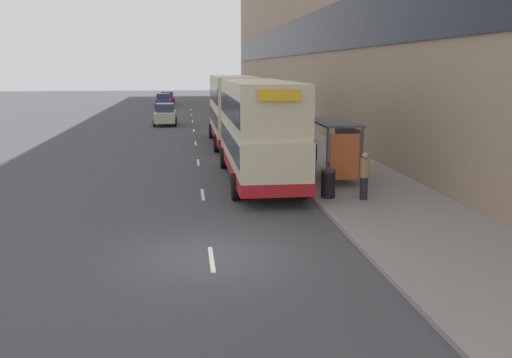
% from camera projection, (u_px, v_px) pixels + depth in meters
% --- Properties ---
extents(ground_plane, '(220.00, 220.00, 0.00)m').
position_uv_depth(ground_plane, '(211.00, 257.00, 14.84)').
color(ground_plane, '#424247').
extents(pavement, '(5.00, 93.00, 0.14)m').
position_uv_depth(pavement, '(262.00, 120.00, 53.10)').
color(pavement, gray).
rests_on(pavement, ground_plane).
extents(terrace_facade, '(3.10, 93.00, 16.43)m').
position_uv_depth(terrace_facade, '(306.00, 30.00, 52.01)').
color(terrace_facade, '#9E846B').
rests_on(terrace_facade, ground_plane).
extents(lane_mark_0, '(0.12, 2.00, 0.01)m').
position_uv_depth(lane_mark_0, '(212.00, 259.00, 14.64)').
color(lane_mark_0, silver).
rests_on(lane_mark_0, ground_plane).
extents(lane_mark_1, '(0.12, 2.00, 0.01)m').
position_uv_depth(lane_mark_1, '(203.00, 194.00, 22.09)').
color(lane_mark_1, silver).
rests_on(lane_mark_1, ground_plane).
extents(lane_mark_2, '(0.12, 2.00, 0.01)m').
position_uv_depth(lane_mark_2, '(198.00, 162.00, 29.54)').
color(lane_mark_2, silver).
rests_on(lane_mark_2, ground_plane).
extents(lane_mark_3, '(0.12, 2.00, 0.01)m').
position_uv_depth(lane_mark_3, '(196.00, 143.00, 36.99)').
color(lane_mark_3, silver).
rests_on(lane_mark_3, ground_plane).
extents(lane_mark_4, '(0.12, 2.00, 0.01)m').
position_uv_depth(lane_mark_4, '(194.00, 131.00, 44.43)').
color(lane_mark_4, silver).
rests_on(lane_mark_4, ground_plane).
extents(lane_mark_5, '(0.12, 2.00, 0.01)m').
position_uv_depth(lane_mark_5, '(192.00, 121.00, 51.88)').
color(lane_mark_5, silver).
rests_on(lane_mark_5, ground_plane).
extents(lane_mark_6, '(0.12, 2.00, 0.01)m').
position_uv_depth(lane_mark_6, '(192.00, 115.00, 59.33)').
color(lane_mark_6, silver).
rests_on(lane_mark_6, ground_plane).
extents(lane_mark_7, '(0.12, 2.00, 0.01)m').
position_uv_depth(lane_mark_7, '(191.00, 109.00, 66.77)').
color(lane_mark_7, silver).
rests_on(lane_mark_7, ground_plane).
extents(bus_shelter, '(1.60, 4.20, 2.48)m').
position_uv_depth(bus_shelter, '(338.00, 139.00, 23.96)').
color(bus_shelter, '#4C4C51').
rests_on(bus_shelter, ground_plane).
extents(double_decker_bus_near, '(2.85, 10.57, 4.30)m').
position_uv_depth(double_decker_bus_near, '(259.00, 129.00, 24.14)').
color(double_decker_bus_near, beige).
rests_on(double_decker_bus_near, ground_plane).
extents(double_decker_bus_ahead, '(2.85, 10.37, 4.30)m').
position_uv_depth(double_decker_bus_ahead, '(233.00, 109.00, 36.03)').
color(double_decker_bus_ahead, beige).
rests_on(double_decker_bus_ahead, ground_plane).
extents(car_0, '(1.96, 4.46, 1.66)m').
position_uv_depth(car_0, '(167.00, 98.00, 76.00)').
color(car_0, maroon).
rests_on(car_0, ground_plane).
extents(car_1, '(1.99, 4.57, 1.70)m').
position_uv_depth(car_1, '(163.00, 100.00, 70.06)').
color(car_1, navy).
rests_on(car_1, ground_plane).
extents(car_2, '(1.93, 4.42, 1.82)m').
position_uv_depth(car_2, '(165.00, 115.00, 48.60)').
color(car_2, '#B7B799').
rests_on(car_2, ground_plane).
extents(pedestrian_at_shelter, '(0.35, 0.35, 1.75)m').
position_uv_depth(pedestrian_at_shelter, '(313.00, 159.00, 24.10)').
color(pedestrian_at_shelter, '#23232D').
rests_on(pedestrian_at_shelter, ground_plane).
extents(pedestrian_1, '(0.34, 0.34, 1.72)m').
position_uv_depth(pedestrian_1, '(364.00, 176.00, 20.53)').
color(pedestrian_1, '#23232D').
rests_on(pedestrian_1, ground_plane).
extents(pedestrian_2, '(0.33, 0.33, 1.67)m').
position_uv_depth(pedestrian_2, '(345.00, 155.00, 25.47)').
color(pedestrian_2, '#23232D').
rests_on(pedestrian_2, ground_plane).
extents(pedestrian_3, '(0.36, 0.36, 1.82)m').
position_uv_depth(pedestrian_3, '(292.00, 143.00, 29.12)').
color(pedestrian_3, '#23232D').
rests_on(pedestrian_3, ground_plane).
extents(pedestrian_4, '(0.34, 0.34, 1.71)m').
position_uv_depth(pedestrian_4, '(357.00, 150.00, 26.78)').
color(pedestrian_4, '#23232D').
rests_on(pedestrian_4, ground_plane).
extents(litter_bin, '(0.55, 0.55, 1.05)m').
position_uv_depth(litter_bin, '(328.00, 183.00, 20.88)').
color(litter_bin, black).
rests_on(litter_bin, ground_plane).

